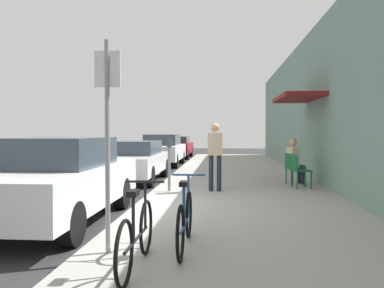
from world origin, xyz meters
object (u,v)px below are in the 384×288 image
object	(u,v)px
street_sign	(107,129)
bicycle_0	(137,236)
parked_car_0	(58,179)
parked_car_1	(133,160)
parked_car_3	(176,147)
seated_patron_1	(295,160)
cafe_chair_1	(293,166)
parked_car_2	(162,150)
pedestrian_standing	(215,151)
parking_meter	(169,161)
bicycle_1	(185,220)
cafe_chair_0	(298,169)

from	to	relation	value
street_sign	bicycle_0	xyz separation A→B (m)	(0.48, -0.54, -1.16)
parked_car_0	parked_car_1	world-z (taller)	parked_car_0
parked_car_3	seated_patron_1	world-z (taller)	seated_patron_1
parked_car_0	cafe_chair_1	distance (m)	6.72
parked_car_2	seated_patron_1	world-z (taller)	parked_car_2
parked_car_1	bicycle_0	bearing A→B (deg)	-76.67
seated_patron_1	pedestrian_standing	bearing A→B (deg)	-145.64
parked_car_2	parking_meter	distance (m)	8.84
parked_car_2	bicycle_1	bearing A→B (deg)	-79.81
bicycle_0	pedestrian_standing	xyz separation A→B (m)	(0.72, 5.67, 0.64)
street_sign	parking_meter	bearing A→B (deg)	89.43
cafe_chair_1	parking_meter	bearing A→B (deg)	-154.42
street_sign	pedestrian_standing	size ratio (longest dim) A/B	1.53
parked_car_0	cafe_chair_0	size ratio (longest dim) A/B	5.06
parking_meter	parked_car_0	bearing A→B (deg)	-116.97
bicycle_0	bicycle_1	bearing A→B (deg)	60.19
parked_car_2	bicycle_0	xyz separation A→B (m)	(1.98, -14.29, -0.28)
parked_car_0	bicycle_1	size ratio (longest dim) A/B	2.57
street_sign	cafe_chair_0	bearing A→B (deg)	59.87
bicycle_0	street_sign	bearing A→B (deg)	131.47
cafe_chair_0	seated_patron_1	xyz separation A→B (m)	(0.06, 0.86, 0.19)
parking_meter	street_sign	size ratio (longest dim) A/B	0.51
bicycle_0	cafe_chair_0	world-z (taller)	bicycle_0
bicycle_1	pedestrian_standing	size ratio (longest dim) A/B	1.01
street_sign	pedestrian_standing	world-z (taller)	street_sign
pedestrian_standing	parked_car_0	bearing A→B (deg)	-130.73
parked_car_0	pedestrian_standing	xyz separation A→B (m)	(2.69, 3.13, 0.35)
parked_car_1	bicycle_0	size ratio (longest dim) A/B	2.57
cafe_chair_0	street_sign	bearing A→B (deg)	-120.13
cafe_chair_1	pedestrian_standing	xyz separation A→B (m)	(-2.17, -1.50, 0.50)
cafe_chair_0	seated_patron_1	size ratio (longest dim) A/B	0.67
street_sign	seated_patron_1	size ratio (longest dim) A/B	2.02
seated_patron_1	street_sign	bearing A→B (deg)	-117.21
cafe_chair_0	parked_car_1	bearing A→B (deg)	157.51
parked_car_0	bicycle_1	bearing A→B (deg)	-35.94
parking_meter	cafe_chair_0	world-z (taller)	parking_meter
parked_car_0	cafe_chair_0	world-z (taller)	parked_car_0
parked_car_2	parked_car_3	size ratio (longest dim) A/B	1.00
parked_car_1	parked_car_2	world-z (taller)	parked_car_2
pedestrian_standing	bicycle_0	bearing A→B (deg)	-97.20
street_sign	pedestrian_standing	distance (m)	5.29
parked_car_1	parked_car_2	size ratio (longest dim) A/B	1.00
bicycle_0	pedestrian_standing	distance (m)	5.75
parked_car_3	bicycle_1	size ratio (longest dim) A/B	2.57
parked_car_1	parking_meter	world-z (taller)	parking_meter
parked_car_2	bicycle_0	size ratio (longest dim) A/B	2.57
bicycle_0	pedestrian_standing	world-z (taller)	pedestrian_standing
parked_car_1	cafe_chair_0	size ratio (longest dim) A/B	5.06
parked_car_3	seated_patron_1	xyz separation A→B (m)	(4.92, -12.47, 0.12)
parked_car_0	bicycle_0	bearing A→B (deg)	-52.13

